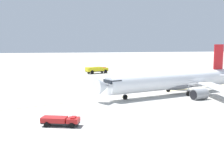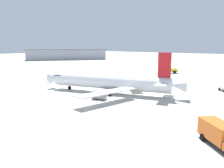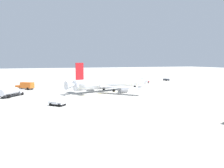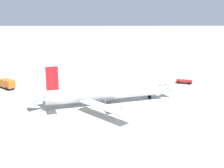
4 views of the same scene
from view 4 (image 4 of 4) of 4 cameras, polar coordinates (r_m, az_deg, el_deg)
ground_plane at (r=85.68m, az=-4.20°, el=-3.66°), size 600.00×600.00×0.00m
airliner_main at (r=84.65m, az=-1.19°, el=-1.72°), size 39.38×34.34×11.45m
catering_truck_truck at (r=105.76m, az=-19.09°, el=0.07°), size 7.79×7.24×3.10m
ops_pickup_truck at (r=109.36m, az=13.31°, el=0.50°), size 5.72×3.69×1.41m
taxiway_centreline at (r=83.15m, az=1.91°, el=-4.21°), size 143.40×51.95×0.01m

